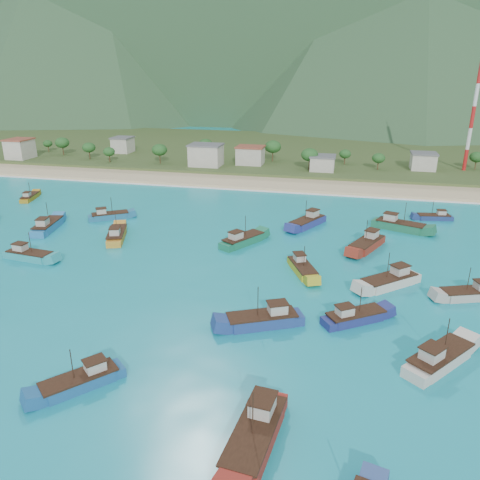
% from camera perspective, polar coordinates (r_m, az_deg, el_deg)
% --- Properties ---
extents(ground, '(600.00, 600.00, 0.00)m').
position_cam_1_polar(ground, '(80.53, -7.11, -6.02)').
color(ground, '#0D8095').
rests_on(ground, ground).
extents(beach, '(400.00, 18.00, 1.20)m').
position_cam_1_polar(beach, '(152.92, 3.03, 6.88)').
color(beach, beige).
rests_on(beach, ground).
extents(land, '(400.00, 110.00, 2.40)m').
position_cam_1_polar(land, '(212.07, 6.03, 10.60)').
color(land, '#385123').
rests_on(land, ground).
extents(surf_line, '(400.00, 2.50, 0.08)m').
position_cam_1_polar(surf_line, '(143.85, 2.35, 6.03)').
color(surf_line, white).
rests_on(surf_line, ground).
extents(village, '(218.62, 30.56, 7.31)m').
position_cam_1_polar(village, '(171.43, 5.45, 9.92)').
color(village, beige).
rests_on(village, ground).
extents(vegetation, '(271.50, 25.59, 8.78)m').
position_cam_1_polar(vegetation, '(175.49, 3.75, 10.34)').
color(vegetation, '#235623').
rests_on(vegetation, ground).
extents(radio_tower, '(1.20, 1.20, 43.23)m').
position_cam_1_polar(radio_tower, '(180.28, 26.67, 14.37)').
color(radio_tower, red).
rests_on(radio_tower, ground).
extents(boat_0, '(8.00, 11.98, 6.86)m').
position_cam_1_polar(boat_0, '(100.67, 15.21, -0.55)').
color(boat_0, maroon).
rests_on(boat_0, ground).
extents(boat_2, '(12.48, 7.70, 7.10)m').
position_cam_1_polar(boat_2, '(114.54, 18.84, 1.62)').
color(boat_2, '#1C6846').
rests_on(boat_2, ground).
extents(boat_3, '(6.80, 10.28, 5.88)m').
position_cam_1_polar(boat_3, '(86.91, 7.59, -3.50)').
color(boat_3, gold).
rests_on(boat_3, ground).
extents(boat_4, '(10.52, 6.27, 5.97)m').
position_cam_1_polar(boat_4, '(85.46, 26.27, -5.98)').
color(boat_4, '#ACA79C').
rests_on(boat_4, ground).
extents(boat_6, '(8.67, 9.40, 5.84)m').
position_cam_1_polar(boat_6, '(60.61, -18.78, -16.05)').
color(boat_6, '#1A558E').
rests_on(boat_6, ground).
extents(boat_7, '(6.81, 11.47, 6.51)m').
position_cam_1_polar(boat_7, '(106.06, -14.79, 0.52)').
color(boat_7, '#C98929').
rests_on(boat_7, ground).
extents(boat_9, '(10.56, 4.16, 6.08)m').
position_cam_1_polar(boat_9, '(100.82, -24.32, -1.76)').
color(boat_9, teal).
rests_on(boat_9, ground).
extents(boat_13, '(10.81, 10.21, 6.79)m').
position_cam_1_polar(boat_13, '(84.83, 17.81, -4.85)').
color(boat_13, beige).
rests_on(boat_13, ground).
extents(boat_14, '(9.83, 7.88, 5.83)m').
position_cam_1_polar(boat_14, '(120.84, -15.63, 2.81)').
color(boat_14, '#1F6389').
rests_on(boat_14, ground).
extents(boat_15, '(11.74, 8.01, 6.74)m').
position_cam_1_polar(boat_15, '(69.29, 2.88, -9.75)').
color(boat_15, navy).
rests_on(boat_15, ground).
extents(boat_18, '(8.54, 11.22, 6.57)m').
position_cam_1_polar(boat_18, '(99.55, 0.32, -0.08)').
color(boat_18, '#166F4B').
rests_on(boat_18, ground).
extents(boat_22, '(9.92, 11.10, 6.82)m').
position_cam_1_polar(boat_22, '(65.99, 23.12, -13.23)').
color(boat_22, beige).
rests_on(boat_22, ground).
extents(boat_24, '(8.40, 11.90, 6.87)m').
position_cam_1_polar(boat_24, '(112.18, 8.22, 2.12)').
color(boat_24, navy).
rests_on(boat_24, ground).
extents(boat_26, '(5.01, 12.80, 7.37)m').
position_cam_1_polar(boat_26, '(50.68, 1.89, -22.73)').
color(boat_26, maroon).
rests_on(boat_26, ground).
extents(boat_28, '(8.79, 3.81, 5.03)m').
position_cam_1_polar(boat_28, '(125.48, 22.59, 2.55)').
color(boat_28, navy).
rests_on(boat_28, ground).
extents(boat_29, '(4.71, 9.11, 5.17)m').
position_cam_1_polar(boat_29, '(146.73, -24.24, 4.74)').
color(boat_29, '#AD7B18').
rests_on(boat_29, ground).
extents(boat_32, '(9.89, 8.06, 5.89)m').
position_cam_1_polar(boat_32, '(72.19, 13.79, -9.19)').
color(boat_32, navy).
rests_on(boat_32, ground).
extents(boat_33, '(5.52, 11.95, 6.80)m').
position_cam_1_polar(boat_33, '(117.14, -22.39, 1.54)').
color(boat_33, '#2977B4').
rests_on(boat_33, ground).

